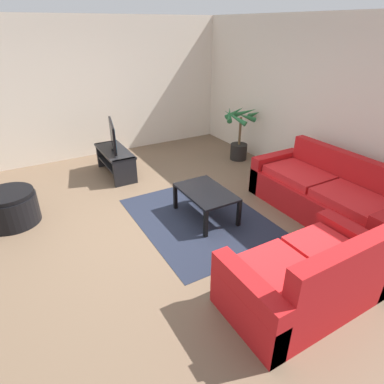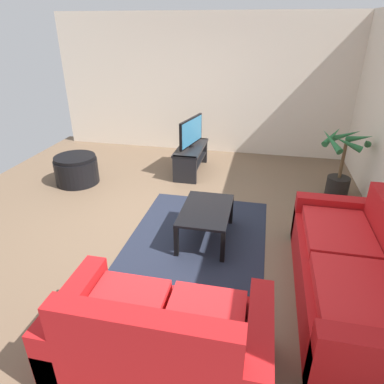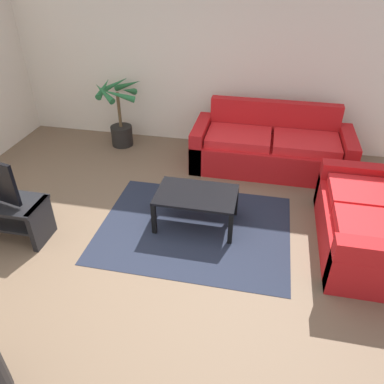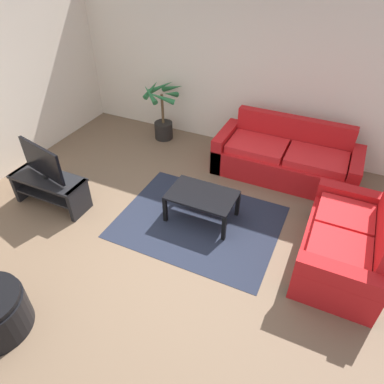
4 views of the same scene
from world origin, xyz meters
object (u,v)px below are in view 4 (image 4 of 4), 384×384
(couch_main, at_px, (285,159))
(tv_stand, at_px, (50,187))
(coffee_table, at_px, (202,197))
(tv, at_px, (42,161))
(potted_palm, at_px, (163,114))
(couch_loveseat, at_px, (346,245))

(couch_main, xyz_separation_m, tv_stand, (-2.92, -2.20, 0.01))
(tv_stand, bearing_deg, coffee_table, 16.97)
(tv, height_order, potted_palm, potted_palm)
(tv, distance_m, potted_palm, 2.53)
(couch_main, bearing_deg, couch_loveseat, -55.21)
(couch_loveseat, relative_size, coffee_table, 1.76)
(tv, bearing_deg, coffee_table, 16.90)
(couch_loveseat, distance_m, tv_stand, 4.06)
(couch_loveseat, height_order, tv_stand, couch_loveseat)
(tv_stand, bearing_deg, potted_palm, 78.30)
(couch_loveseat, xyz_separation_m, coffee_table, (-1.88, 0.02, 0.07))
(coffee_table, height_order, potted_palm, potted_palm)
(couch_main, xyz_separation_m, coffee_table, (-0.80, -1.55, 0.07))
(tv_stand, relative_size, potted_palm, 1.02)
(couch_main, height_order, couch_loveseat, same)
(tv_stand, xyz_separation_m, coffee_table, (2.12, 0.65, 0.05))
(tv_stand, distance_m, potted_palm, 2.53)
(tv_stand, distance_m, coffee_table, 2.22)
(couch_main, relative_size, tv, 2.67)
(tv, relative_size, potted_palm, 0.78)
(tv, bearing_deg, tv_stand, -102.87)
(tv_stand, distance_m, tv, 0.44)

